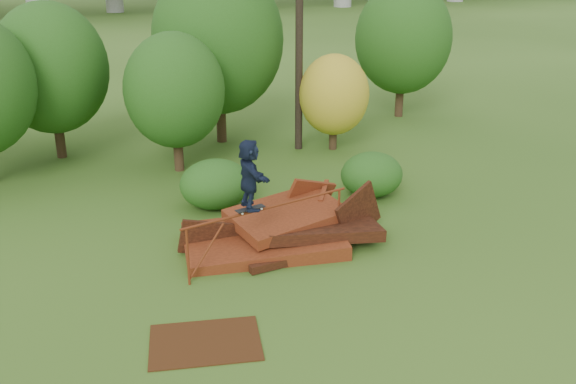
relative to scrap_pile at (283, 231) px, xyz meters
name	(u,v)px	position (x,y,z in m)	size (l,w,h in m)	color
ground	(355,276)	(0.76, -2.37, -0.36)	(240.00, 240.00, 0.00)	#2D5116
scrap_pile	(283,231)	(0.00, 0.00, 0.00)	(5.75, 3.44, 1.88)	#4D1E0D
grind_rail	(269,217)	(-0.75, -0.72, 0.82)	(4.67, 0.66, 1.47)	maroon
skateboard	(250,209)	(-1.26, -0.78, 1.17)	(0.76, 0.29, 0.08)	black
skater	(249,174)	(-1.26, -0.78, 2.04)	(1.58, 0.50, 1.71)	#141C33
flat_plate	(205,342)	(-3.41, -3.39, -0.35)	(2.20, 1.57, 0.03)	#3C1F0C
tree_1	(51,68)	(-4.11, 10.31, 2.94)	(4.06, 4.06, 5.64)	black
tree_2	(174,91)	(-0.65, 6.92, 2.47)	(3.40, 3.40, 4.79)	black
tree_3	(218,39)	(1.96, 9.55, 3.69)	(5.00, 5.00, 6.93)	black
tree_4	(334,95)	(5.42, 6.65, 1.77)	(2.65, 2.65, 3.66)	black
tree_5	(403,38)	(10.71, 9.68, 3.17)	(4.26, 4.26, 5.98)	black
shrub_left	(215,184)	(-0.70, 3.19, 0.37)	(2.13, 1.96, 1.47)	#214612
shrub_right	(372,175)	(4.01, 1.86, 0.34)	(1.98, 1.81, 1.40)	#214612
utility_pole	(299,23)	(4.27, 7.31, 4.40)	(1.40, 0.28, 9.38)	black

